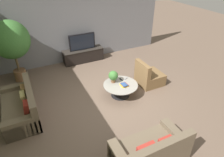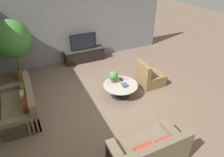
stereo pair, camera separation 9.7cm
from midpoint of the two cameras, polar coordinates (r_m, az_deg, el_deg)
The scene contains 13 objects.
ground_plane at distance 6.12m, azimuth 0.37°, elevation -6.48°, with size 24.00×24.00×0.00m, color brown.
back_wall_stone at distance 8.19m, azimuth -9.73°, elevation 15.20°, with size 7.40×0.12×3.00m, color slate.
media_console at distance 8.37m, azimuth -7.59°, elevation 6.73°, with size 1.65×0.50×0.53m.
television at distance 8.14m, azimuth -7.87°, elevation 10.36°, with size 1.05×0.13×0.65m.
coffee_table at distance 6.21m, azimuth 2.87°, elevation -2.68°, with size 1.06×1.06×0.40m.
couch_by_wall at distance 6.01m, azimuth -24.05°, elevation -7.25°, with size 0.84×1.78×0.84m.
couch_near_entry at distance 4.53m, azimuth 10.94°, elevation -20.00°, with size 1.57×0.84×0.84m.
armchair_wicker at distance 6.87m, azimuth 10.94°, elevation 0.34°, with size 0.80×0.76×0.86m.
potted_palm_tall at distance 7.25m, azimuth -26.28°, elevation 9.74°, with size 1.20×1.20×2.12m.
potted_plant_tabletop at distance 6.13m, azimuth 0.81°, elevation 0.74°, with size 0.30×0.30×0.39m.
book_stack at distance 6.07m, azimuth 3.90°, elevation -1.85°, with size 0.23×0.26×0.07m.
remote_black at distance 6.37m, azimuth 3.08°, elevation -0.31°, with size 0.04×0.16×0.02m, color black.
remote_silver at distance 6.43m, azimuth 4.46°, elevation -0.02°, with size 0.04×0.16×0.02m, color gray.
Camera 2 is at (-2.01, -4.35, 3.82)m, focal length 32.00 mm.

